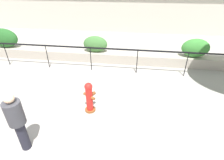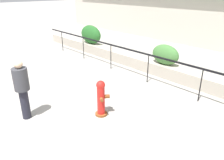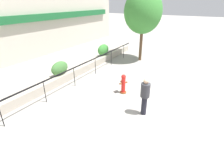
{
  "view_description": "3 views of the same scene",
  "coord_description": "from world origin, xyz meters",
  "px_view_note": "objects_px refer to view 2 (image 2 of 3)",
  "views": [
    {
      "loc": [
        2.0,
        -2.38,
        3.93
      ],
      "look_at": [
        1.22,
        3.26,
        0.5
      ],
      "focal_mm": 28.0,
      "sensor_mm": 36.0,
      "label": 1
    },
    {
      "loc": [
        4.95,
        -1.45,
        3.42
      ],
      "look_at": [
        0.42,
        2.65,
        0.85
      ],
      "focal_mm": 35.0,
      "sensor_mm": 36.0,
      "label": 2
    },
    {
      "loc": [
        -7.0,
        -1.7,
        4.62
      ],
      "look_at": [
        0.29,
        2.51,
        0.8
      ],
      "focal_mm": 28.0,
      "sensor_mm": 36.0,
      "label": 3
    }
  ],
  "objects_px": {
    "hedge_bush_0": "(91,34)",
    "hedge_bush_1": "(165,55)",
    "pedestrian": "(22,86)",
    "fire_hydrant": "(101,98)"
  },
  "relations": [
    {
      "from": "hedge_bush_0",
      "to": "hedge_bush_1",
      "type": "distance_m",
      "value": 5.07
    },
    {
      "from": "hedge_bush_0",
      "to": "pedestrian",
      "type": "bearing_deg",
      "value": -51.98
    },
    {
      "from": "fire_hydrant",
      "to": "hedge_bush_0",
      "type": "bearing_deg",
      "value": 145.24
    },
    {
      "from": "hedge_bush_1",
      "to": "pedestrian",
      "type": "xyz_separation_m",
      "value": [
        -0.65,
        -5.66,
        0.07
      ]
    },
    {
      "from": "hedge_bush_0",
      "to": "fire_hydrant",
      "type": "bearing_deg",
      "value": -34.76
    },
    {
      "from": "hedge_bush_0",
      "to": "fire_hydrant",
      "type": "relative_size",
      "value": 1.46
    },
    {
      "from": "fire_hydrant",
      "to": "pedestrian",
      "type": "distance_m",
      "value": 2.17
    },
    {
      "from": "hedge_bush_1",
      "to": "pedestrian",
      "type": "relative_size",
      "value": 0.72
    },
    {
      "from": "pedestrian",
      "to": "fire_hydrant",
      "type": "bearing_deg",
      "value": 51.92
    },
    {
      "from": "fire_hydrant",
      "to": "hedge_bush_1",
      "type": "bearing_deg",
      "value": 99.53
    }
  ]
}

